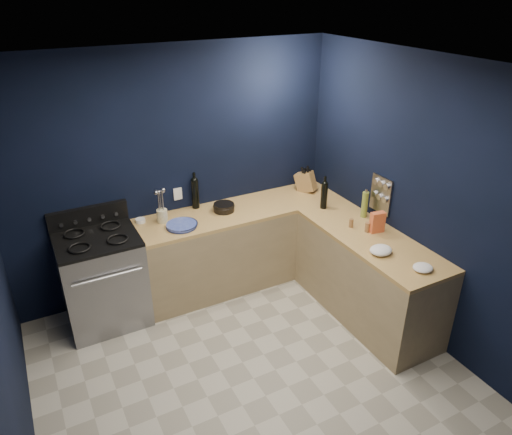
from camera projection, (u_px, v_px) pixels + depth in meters
floor at (254, 379)px, 4.15m from camera, size 3.50×3.50×0.02m
ceiling at (253, 71)px, 2.96m from camera, size 3.50×3.50×0.02m
wall_back at (175, 174)px, 4.94m from camera, size 3.50×0.02×2.60m
wall_right at (426, 204)px, 4.28m from camera, size 0.02×3.50×2.60m
wall_front at (431, 426)px, 2.16m from camera, size 3.50×0.02×2.60m
cab_back at (242, 246)px, 5.33m from camera, size 2.30×0.63×0.86m
top_back at (241, 210)px, 5.12m from camera, size 2.30×0.63×0.04m
cab_right at (367, 278)px, 4.77m from camera, size 0.63×1.67×0.86m
top_right at (372, 239)px, 4.56m from camera, size 0.63×1.67×0.04m
gas_range at (103, 281)px, 4.67m from camera, size 0.76×0.66×0.92m
oven_door at (111, 299)px, 4.42m from camera, size 0.59×0.02×0.42m
cooktop at (96, 239)px, 4.45m from camera, size 0.76×0.66×0.03m
backguard at (88, 216)px, 4.64m from camera, size 0.76×0.06×0.20m
spice_panel at (381, 195)px, 4.76m from camera, size 0.02×0.28×0.38m
wall_outlet at (178, 194)px, 5.02m from camera, size 0.09×0.02×0.13m
plate_stack at (181, 225)px, 4.73m from camera, size 0.37×0.37×0.04m
ramekin at (140, 221)px, 4.82m from camera, size 0.13×0.13×0.04m
utensil_crock at (162, 216)px, 4.81m from camera, size 0.13×0.13×0.14m
wine_bottle_back at (195, 194)px, 5.07m from camera, size 0.10×0.10×0.33m
lemon_basket at (224, 207)px, 5.05m from camera, size 0.28×0.28×0.08m
knife_block at (306, 182)px, 5.49m from camera, size 0.24×0.29×0.28m
wine_bottle_right at (324, 196)px, 5.07m from camera, size 0.09×0.09×0.29m
oil_bottle at (365, 205)px, 4.88m from camera, size 0.07×0.07×0.28m
spice_jar_near at (351, 223)px, 4.72m from camera, size 0.05×0.05×0.09m
spice_jar_far at (367, 227)px, 4.63m from camera, size 0.06×0.06×0.10m
crouton_bag at (377, 222)px, 4.61m from camera, size 0.15×0.09×0.21m
towel_front at (381, 250)px, 4.26m from camera, size 0.24×0.21×0.07m
towel_end at (423, 268)px, 4.03m from camera, size 0.21×0.20×0.05m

